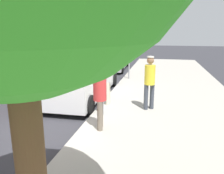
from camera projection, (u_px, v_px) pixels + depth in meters
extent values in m
plane|color=#2D2D33|center=(49.00, 127.00, 6.41)|extent=(80.00, 80.00, 0.00)
cube|color=#9E998E|center=(176.00, 137.00, 5.67)|extent=(5.00, 32.00, 0.15)
cylinder|color=gray|center=(102.00, 97.00, 6.83)|extent=(0.07, 0.07, 1.15)
cube|color=#4C4C51|center=(102.00, 74.00, 6.65)|extent=(0.14, 0.18, 0.28)
sphere|color=#47474C|center=(102.00, 68.00, 6.61)|extent=(0.12, 0.12, 0.12)
cylinder|color=gray|center=(129.00, 68.00, 12.19)|extent=(0.07, 0.07, 1.15)
cube|color=#4C4C51|center=(129.00, 55.00, 12.02)|extent=(0.14, 0.18, 0.28)
sphere|color=#47474C|center=(129.00, 52.00, 11.98)|extent=(0.12, 0.12, 0.12)
cylinder|color=beige|center=(108.00, 92.00, 7.99)|extent=(0.14, 0.14, 0.81)
cylinder|color=beige|center=(107.00, 94.00, 7.78)|extent=(0.14, 0.14, 0.81)
cylinder|color=#B7B7B7|center=(108.00, 73.00, 7.71)|extent=(0.34, 0.34, 0.61)
sphere|color=brown|center=(108.00, 60.00, 7.61)|extent=(0.22, 0.22, 0.22)
cylinder|color=silver|center=(108.00, 57.00, 7.58)|extent=(0.21, 0.21, 0.04)
cylinder|color=#383D47|center=(152.00, 96.00, 7.40)|extent=(0.14, 0.14, 0.84)
cylinder|color=#383D47|center=(146.00, 97.00, 7.34)|extent=(0.14, 0.14, 0.84)
cylinder|color=yellow|center=(150.00, 75.00, 7.19)|extent=(0.34, 0.34, 0.63)
sphere|color=#8C6647|center=(150.00, 60.00, 7.08)|extent=(0.23, 0.23, 0.23)
cylinder|color=silver|center=(151.00, 57.00, 7.05)|extent=(0.22, 0.22, 0.04)
cylinder|color=#726656|center=(100.00, 116.00, 5.76)|extent=(0.14, 0.14, 0.79)
cylinder|color=#726656|center=(100.00, 113.00, 5.98)|extent=(0.14, 0.14, 0.79)
cylinder|color=red|center=(100.00, 89.00, 5.70)|extent=(0.34, 0.34, 0.59)
sphere|color=#8C6647|center=(100.00, 72.00, 5.60)|extent=(0.21, 0.21, 0.21)
cylinder|color=silver|center=(100.00, 68.00, 5.57)|extent=(0.20, 0.20, 0.04)
cube|color=white|center=(81.00, 69.00, 9.17)|extent=(2.09, 5.23, 1.96)
cube|color=black|center=(54.00, 69.00, 6.75)|extent=(1.84, 0.11, 0.88)
cylinder|color=black|center=(89.00, 105.00, 7.24)|extent=(0.23, 0.68, 0.68)
cylinder|color=black|center=(35.00, 102.00, 7.61)|extent=(0.23, 0.68, 0.68)
cylinder|color=black|center=(113.00, 79.00, 11.14)|extent=(0.23, 0.68, 0.68)
cylinder|color=black|center=(77.00, 78.00, 11.51)|extent=(0.23, 0.68, 0.68)
cube|color=#BCBCC1|center=(113.00, 61.00, 16.09)|extent=(1.99, 4.47, 0.89)
cube|color=#BCBCC1|center=(113.00, 50.00, 16.12)|extent=(1.68, 2.04, 0.60)
cylinder|color=black|center=(122.00, 69.00, 14.44)|extent=(0.24, 0.61, 0.60)
cylinder|color=black|center=(96.00, 68.00, 14.73)|extent=(0.24, 0.61, 0.60)
cylinder|color=black|center=(127.00, 62.00, 17.59)|extent=(0.24, 0.61, 0.60)
cylinder|color=black|center=(106.00, 62.00, 17.89)|extent=(0.24, 0.61, 0.60)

